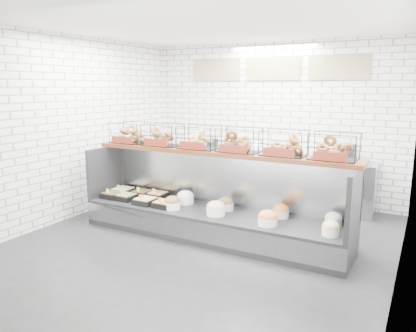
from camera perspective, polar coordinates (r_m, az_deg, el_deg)
The scene contains 5 objects.
ground at distance 5.83m, azimuth -0.97°, elevation -10.80°, with size 5.50×5.50×0.00m, color black.
room_shell at distance 5.94m, azimuth 1.89°, elevation 9.98°, with size 5.02×5.51×3.01m.
display_case at distance 6.00m, azimuth 0.53°, elevation -6.79°, with size 4.00×0.90×1.20m.
bagel_shelf at distance 5.92m, azimuth 1.48°, elevation 3.47°, with size 4.10×0.50×0.40m.
prep_counter at distance 7.80m, azimuth 7.89°, elevation -1.62°, with size 4.00×0.60×1.20m.
Camera 1 is at (2.68, -4.69, 2.18)m, focal length 35.00 mm.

